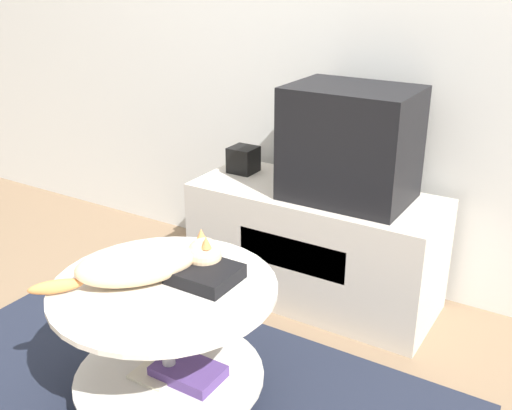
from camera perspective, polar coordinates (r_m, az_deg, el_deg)
The scene contains 8 objects.
ground_plane at distance 2.21m, azimuth -7.63°, elevation -17.60°, with size 12.00×12.00×0.00m, color #7F664C.
rug at distance 2.21m, azimuth -7.64°, elevation -17.40°, with size 1.96×1.04×0.02m.
tv_stand at distance 2.65m, azimuth 5.58°, elevation -3.84°, with size 1.07×0.45×0.51m.
tv at distance 2.43m, azimuth 8.98°, elevation 5.76°, with size 0.50×0.37×0.46m.
speaker at distance 2.76m, azimuth -1.21°, elevation 4.35°, with size 0.12×0.12×0.12m.
coffee_table at distance 2.01m, azimuth -8.36°, elevation -11.87°, with size 0.72×0.72×0.44m.
dvd_box at distance 1.92m, azimuth -4.89°, elevation -6.57°, with size 0.20×0.18×0.05m.
cat at distance 1.93m, azimuth -10.55°, elevation -5.46°, with size 0.42×0.49×0.14m.
Camera 1 is at (1.12, -1.29, 1.41)m, focal length 42.00 mm.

